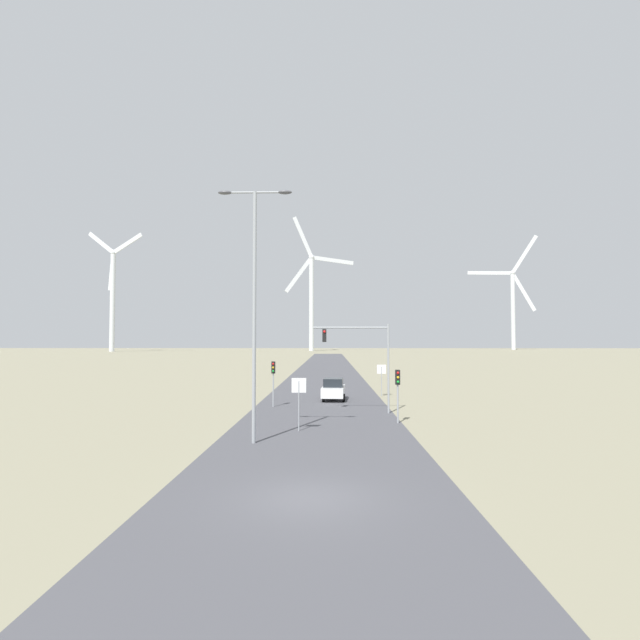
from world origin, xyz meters
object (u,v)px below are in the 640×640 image
Objects in this scene: stop_sign_far at (382,374)px; traffic_light_post_near_right at (398,384)px; streetlamp at (254,287)px; traffic_light_mast_overhead at (362,349)px; stop_sign_near at (299,394)px; car_approaching at (333,389)px; wind_turbine_left at (311,292)px; traffic_light_post_near_left at (273,373)px; wind_turbine_center at (513,300)px; wind_turbine_far_left at (113,291)px.

traffic_light_post_near_right is at bearing -92.03° from stop_sign_far.
streetlamp reaches higher than traffic_light_mast_overhead.
stop_sign_near is at bearing -110.29° from stop_sign_far.
wind_turbine_left is at bearing 92.68° from car_approaching.
traffic_light_post_near_right is (8.37, -7.25, -0.14)m from traffic_light_post_near_left.
stop_sign_near is at bearing -98.03° from car_approaching.
streetlamp is at bearing -112.21° from stop_sign_far.
traffic_light_mast_overhead is (-2.41, -10.30, 2.45)m from stop_sign_far.
traffic_light_mast_overhead is 8.42m from car_approaching.
stop_sign_near is 6.42m from traffic_light_post_near_right.
wind_turbine_left is (-13.21, 186.78, 25.39)m from stop_sign_far.
traffic_light_post_near_right is 0.52× the size of traffic_light_mast_overhead.
traffic_light_mast_overhead is (-1.90, 4.13, 2.06)m from traffic_light_post_near_right.
streetlamp is 3.87× the size of traffic_light_post_near_right.
wind_turbine_center is at bearing 67.23° from stop_sign_far.
streetlamp is at bearing -112.72° from wind_turbine_center.
traffic_light_post_near_right is at bearing -61.86° from wind_turbine_far_left.
stop_sign_far is (8.33, 20.40, -5.63)m from streetlamp.
streetlamp is at bearing -87.60° from traffic_light_post_near_left.
streetlamp is at bearing -142.62° from traffic_light_post_near_right.
wind_turbine_left is (-4.33, 193.96, 24.86)m from traffic_light_post_near_left.
streetlamp is 6.76m from stop_sign_near.
traffic_light_mast_overhead is at bearing 60.15° from stop_sign_near.
stop_sign_far is at bearing 67.79° from streetlamp.
wind_turbine_far_left is at bearing 118.74° from car_approaching.
car_approaching is at bearing -146.33° from stop_sign_far.
traffic_light_post_near_left reaches higher than stop_sign_near.
wind_turbine_left reaches higher than traffic_light_mast_overhead.
streetlamp reaches higher than traffic_light_post_near_left.
wind_turbine_left is (-10.80, 197.08, 22.94)m from traffic_light_mast_overhead.
stop_sign_near is 213.41m from wind_turbine_far_left.
traffic_light_post_near_right is 0.06× the size of wind_turbine_far_left.
stop_sign_near is 1.03× the size of stop_sign_far.
wind_turbine_far_left reaches higher than stop_sign_near.
traffic_light_post_near_left is (-8.88, -7.18, 0.53)m from stop_sign_far.
car_approaching is (-4.32, -2.88, -1.06)m from stop_sign_far.
wind_turbine_far_left is at bearing 115.54° from streetlamp.
wind_turbine_left reaches higher than car_approaching.
stop_sign_near is at bearing -112.59° from wind_turbine_center.
wind_turbine_far_left is 197.06m from wind_turbine_center.
wind_turbine_center is (91.28, 217.51, 23.87)m from stop_sign_far.
stop_sign_far is at bearing 69.71° from stop_sign_near.
traffic_light_mast_overhead is at bearing -61.78° from wind_turbine_far_left.
traffic_light_post_near_left is at bearing 92.40° from streetlamp.
wind_turbine_far_left is 88.53m from wind_turbine_left.
wind_turbine_far_left reaches higher than streetlamp.
stop_sign_far is at bearing 76.81° from traffic_light_mast_overhead.
stop_sign_far is 0.46× the size of traffic_light_mast_overhead.
wind_turbine_left reaches higher than wind_turbine_far_left.
car_approaching is at bearing 104.44° from traffic_light_mast_overhead.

